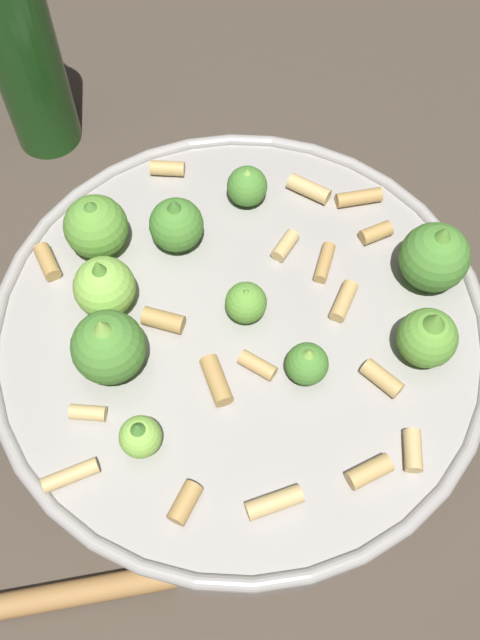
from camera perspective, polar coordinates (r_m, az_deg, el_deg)
The scene contains 4 objects.
ground_plane at distance 0.54m, azimuth 0.00°, elevation -3.15°, with size 2.40×2.40×0.00m, color #42382D.
cooking_pan at distance 0.51m, azimuth -0.08°, elevation -1.33°, with size 0.34×0.34×0.11m.
olive_oil_bottle at distance 0.62m, azimuth -16.39°, elevation 19.12°, with size 0.05×0.05×0.22m.
wooden_spoon at distance 0.49m, azimuth -11.77°, elevation -19.67°, with size 0.23×0.15×0.02m.
Camera 1 is at (0.08, -0.22, 0.49)m, focal length 41.24 mm.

